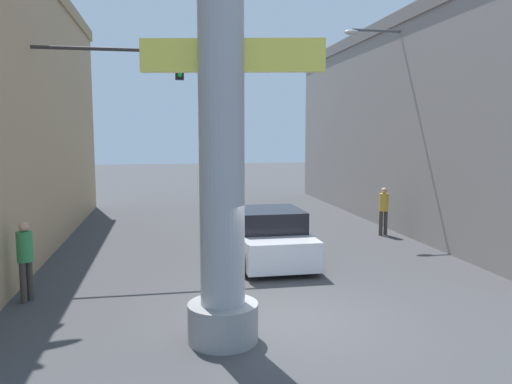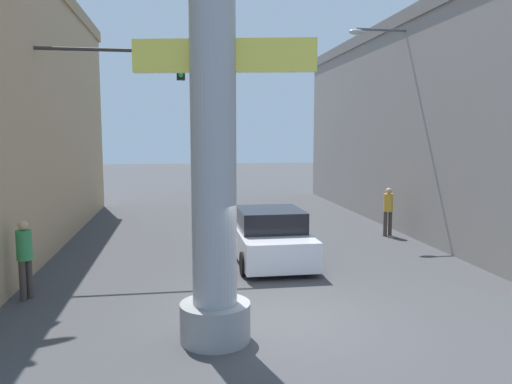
{
  "view_description": "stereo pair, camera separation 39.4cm",
  "coord_description": "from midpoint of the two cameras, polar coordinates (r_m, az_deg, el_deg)",
  "views": [
    {
      "loc": [
        -2.47,
        -9.39,
        3.74
      ],
      "look_at": [
        0.0,
        4.05,
        2.15
      ],
      "focal_mm": 35.0,
      "sensor_mm": 36.0,
      "label": 1
    },
    {
      "loc": [
        -2.08,
        -9.46,
        3.74
      ],
      "look_at": [
        0.0,
        4.05,
        2.15
      ],
      "focal_mm": 35.0,
      "sensor_mm": 36.0,
      "label": 2
    }
  ],
  "objects": [
    {
      "name": "car_lead",
      "position": [
        14.99,
        0.54,
        -5.04
      ],
      "size": [
        2.11,
        4.89,
        1.56
      ],
      "color": "black",
      "rests_on": "ground"
    },
    {
      "name": "pedestrian_mid_right",
      "position": [
        18.97,
        13.81,
        -1.72
      ],
      "size": [
        0.38,
        0.38,
        1.78
      ],
      "color": "#3F3833",
      "rests_on": "ground"
    },
    {
      "name": "neon_sign_pole",
      "position": [
        8.8,
        -5.29,
        13.26
      ],
      "size": [
        3.53,
        1.28,
        10.3
      ],
      "color": "#9E9EA3",
      "rests_on": "ground"
    },
    {
      "name": "palm_tree_mid_left",
      "position": [
        19.45,
        -24.99,
        11.0
      ],
      "size": [
        2.26,
        2.42,
        9.02
      ],
      "color": "brown",
      "rests_on": "ground"
    },
    {
      "name": "building_right",
      "position": [
        23.2,
        22.21,
        7.17
      ],
      "size": [
        8.06,
        21.78,
        8.28
      ],
      "color": "gray",
      "rests_on": "ground"
    },
    {
      "name": "street_lamp",
      "position": [
        19.72,
        15.41,
        8.96
      ],
      "size": [
        2.68,
        0.28,
        7.66
      ],
      "color": "#59595E",
      "rests_on": "ground"
    },
    {
      "name": "pedestrian_curb_left",
      "position": [
        12.37,
        -25.73,
        -6.51
      ],
      "size": [
        0.46,
        0.46,
        1.82
      ],
      "color": "#3F3833",
      "rests_on": "ground"
    },
    {
      "name": "traffic_light_mast",
      "position": [
        15.0,
        -21.0,
        8.62
      ],
      "size": [
        5.54,
        0.32,
        6.18
      ],
      "color": "#333333",
      "rests_on": "ground"
    },
    {
      "name": "ground_plane",
      "position": [
        19.91,
        -3.67,
        -4.19
      ],
      "size": [
        88.65,
        88.65,
        0.0
      ],
      "primitive_type": "plane",
      "color": "#424244"
    }
  ]
}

